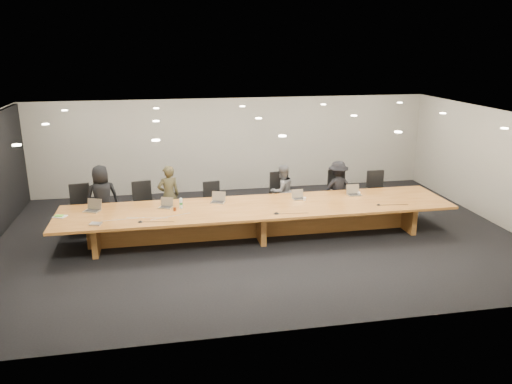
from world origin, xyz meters
TOP-DOWN VIEW (x-y plane):
  - ground at (0.00, 0.00)m, footprint 12.00×12.00m
  - back_wall at (0.00, 4.00)m, footprint 12.00×0.02m
  - conference_table at (0.00, 0.00)m, footprint 9.00×1.80m
  - chair_far_left at (-4.09, 1.21)m, footprint 0.66×0.66m
  - chair_left at (-2.62, 1.22)m, footprint 0.67×0.67m
  - chair_mid_left at (-0.91, 1.25)m, footprint 0.58×0.58m
  - chair_mid_right at (0.87, 1.24)m, footprint 0.69×0.69m
  - chair_right at (2.44, 1.30)m, footprint 0.64×0.64m
  - chair_far_right at (3.46, 1.18)m, footprint 0.57×0.57m
  - person_a at (-3.58, 1.20)m, footprint 0.89×0.71m
  - person_b at (-2.01, 1.20)m, footprint 0.63×0.49m
  - person_c at (0.87, 1.28)m, footprint 0.81×0.72m
  - person_d at (2.32, 1.14)m, footprint 0.95×0.56m
  - laptop_a at (-3.71, 0.33)m, footprint 0.41×0.37m
  - laptop_b at (-2.10, 0.28)m, footprint 0.35×0.31m
  - laptop_c at (-0.89, 0.43)m, footprint 0.38×0.33m
  - laptop_d at (1.05, 0.33)m, footprint 0.30×0.23m
  - laptop_e at (2.49, 0.40)m, footprint 0.33×0.25m
  - water_bottle at (-1.75, 0.18)m, footprint 0.09×0.09m
  - amber_mug at (-1.90, 0.01)m, footprint 0.08×0.08m
  - paper_cup_near at (1.16, 0.21)m, footprint 0.07×0.07m
  - paper_cup_far at (2.60, 0.38)m, footprint 0.08×0.08m
  - notepad at (-4.35, 0.07)m, footprint 0.32×0.29m
  - lime_gadget at (-4.37, 0.07)m, footprint 0.18×0.13m
  - av_box at (-3.54, -0.57)m, footprint 0.26×0.23m
  - mic_left at (-2.64, -0.59)m, footprint 0.11×0.11m
  - mic_center at (0.28, -0.60)m, footprint 0.14×0.14m
  - mic_right at (2.75, -0.45)m, footprint 0.14×0.14m

SIDE VIEW (x-z plane):
  - ground at x=0.00m, z-range 0.00..0.00m
  - chair_mid_left at x=-0.91m, z-range 0.00..1.02m
  - conference_table at x=0.00m, z-range 0.15..0.90m
  - chair_far_right at x=3.46m, z-range 0.00..1.11m
  - chair_left at x=-2.62m, z-range 0.00..1.12m
  - chair_far_left at x=-4.09m, z-range 0.00..1.13m
  - chair_right at x=2.44m, z-range 0.00..1.16m
  - chair_mid_right at x=0.87m, z-range 0.00..1.19m
  - person_c at x=0.87m, z-range 0.00..1.38m
  - person_d at x=2.32m, z-range 0.00..1.45m
  - person_b at x=-2.01m, z-range 0.00..1.52m
  - notepad at x=-4.35m, z-range 0.75..0.77m
  - mic_right at x=2.75m, z-range 0.75..0.78m
  - mic_left at x=-2.64m, z-range 0.75..0.78m
  - mic_center at x=0.28m, z-range 0.75..0.78m
  - av_box at x=-3.54m, z-range 0.75..0.78m
  - lime_gadget at x=-4.37m, z-range 0.77..0.79m
  - paper_cup_near at x=1.16m, z-range 0.75..0.83m
  - paper_cup_far at x=2.60m, z-range 0.75..0.83m
  - person_a at x=-3.58m, z-range 0.00..1.58m
  - amber_mug at x=-1.90m, z-range 0.75..0.84m
  - water_bottle at x=-1.75m, z-range 0.75..0.98m
  - laptop_d at x=1.05m, z-range 0.75..0.98m
  - laptop_b at x=-2.10m, z-range 0.75..0.98m
  - laptop_c at x=-0.89m, z-range 0.75..1.00m
  - laptop_e at x=2.49m, z-range 0.75..1.01m
  - laptop_a at x=-3.71m, z-range 0.75..1.02m
  - back_wall at x=0.00m, z-range 0.00..2.80m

